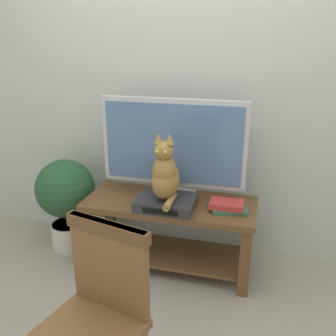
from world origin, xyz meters
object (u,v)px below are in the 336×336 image
object	(u,v)px
cat	(165,175)
wooden_chair	(96,311)
tv_stand	(170,222)
media_box	(166,202)
tv	(173,146)
book_stack	(228,206)
potted_plant	(66,196)

from	to	relation	value
cat	wooden_chair	xyz separation A→B (m)	(-0.03, -1.03, -0.25)
tv_stand	wooden_chair	distance (m)	1.16
tv_stand	media_box	bearing A→B (deg)	-90.07
media_box	cat	bearing A→B (deg)	-86.31
wooden_chair	tv	bearing A→B (deg)	88.85
tv	book_stack	distance (m)	0.56
book_stack	media_box	bearing A→B (deg)	-172.72
media_box	wooden_chair	size ratio (longest dim) A/B	0.44
wooden_chair	potted_plant	distance (m)	1.45
tv	wooden_chair	distance (m)	1.29
cat	wooden_chair	world-z (taller)	cat
tv	tv_stand	bearing A→B (deg)	-90.02
cat	book_stack	size ratio (longest dim) A/B	1.76
cat	wooden_chair	distance (m)	1.06
cat	book_stack	bearing A→B (deg)	9.55
tv_stand	wooden_chair	size ratio (longest dim) A/B	1.35
tv_stand	tv	bearing A→B (deg)	89.98
tv_stand	media_box	world-z (taller)	media_box
cat	media_box	bearing A→B (deg)	93.69
tv	potted_plant	size ratio (longest dim) A/B	1.38
cat	book_stack	world-z (taller)	cat
book_stack	potted_plant	xyz separation A→B (m)	(-1.27, 0.09, -0.11)
potted_plant	book_stack	bearing A→B (deg)	-4.20
tv_stand	book_stack	distance (m)	0.46
tv_stand	media_box	size ratio (longest dim) A/B	3.10
tv_stand	tv	distance (m)	0.56
tv	potted_plant	xyz separation A→B (m)	(-0.85, -0.04, -0.47)
media_box	cat	xyz separation A→B (m)	(0.00, -0.02, 0.21)
cat	potted_plant	world-z (taller)	cat
media_box	potted_plant	distance (m)	0.87
wooden_chair	cat	bearing A→B (deg)	88.57
tv_stand	book_stack	bearing A→B (deg)	-7.04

